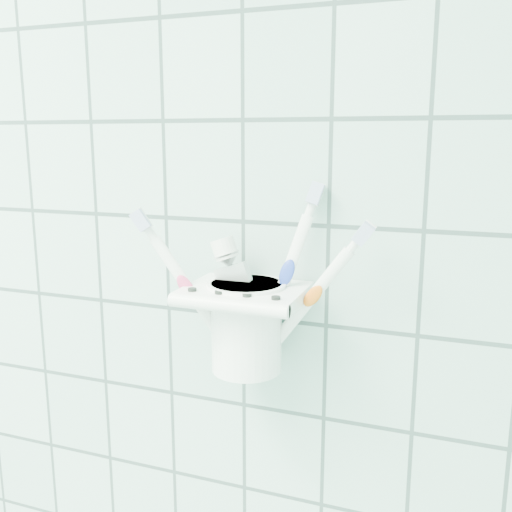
{
  "coord_description": "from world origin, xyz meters",
  "views": [
    {
      "loc": [
        0.87,
        0.64,
        1.44
      ],
      "look_at": [
        0.7,
        1.1,
        1.34
      ],
      "focal_mm": 40.0,
      "sensor_mm": 36.0,
      "label": 1
    }
  ],
  "objects": [
    {
      "name": "cup",
      "position": [
        0.67,
        1.16,
        1.26
      ],
      "size": [
        0.08,
        0.08,
        0.09
      ],
      "color": "white",
      "rests_on": "holder_bracket"
    },
    {
      "name": "holder_bracket",
      "position": [
        0.67,
        1.15,
        1.29
      ],
      "size": [
        0.12,
        0.1,
        0.04
      ],
      "color": "white",
      "rests_on": "wall_back"
    },
    {
      "name": "toothbrush_orange",
      "position": [
        0.68,
        1.16,
        1.31
      ],
      "size": [
        0.1,
        0.02,
        0.17
      ],
      "rotation": [
        0.09,
        0.62,
        0.1
      ],
      "color": "white",
      "rests_on": "cup"
    },
    {
      "name": "toothpaste_tube",
      "position": [
        0.68,
        1.16,
        1.29
      ],
      "size": [
        0.06,
        0.03,
        0.14
      ],
      "rotation": [
        -0.04,
        -0.33,
        0.04
      ],
      "color": "silver",
      "rests_on": "cup"
    },
    {
      "name": "toothbrush_pink",
      "position": [
        0.66,
        1.15,
        1.31
      ],
      "size": [
        0.1,
        0.03,
        0.18
      ],
      "rotation": [
        -0.09,
        -0.58,
        0.38
      ],
      "color": "white",
      "rests_on": "cup"
    },
    {
      "name": "toothbrush_blue",
      "position": [
        0.68,
        1.15,
        1.32
      ],
      "size": [
        0.06,
        0.05,
        0.19
      ],
      "rotation": [
        -0.21,
        0.3,
        0.07
      ],
      "color": "white",
      "rests_on": "cup"
    }
  ]
}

